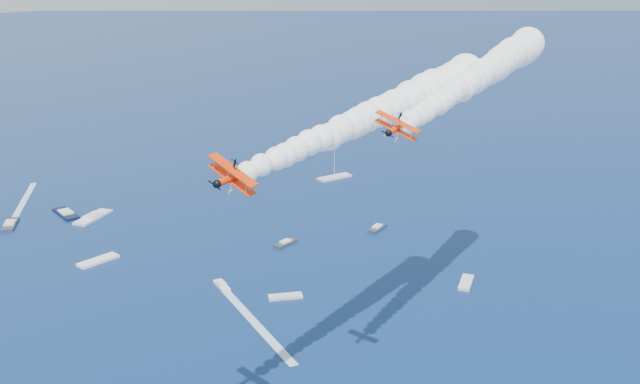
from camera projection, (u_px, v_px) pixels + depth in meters
biplane_lead at (397, 128)px, 109.01m from camera, size 9.17×10.18×6.90m
biplane_trail at (234, 177)px, 96.99m from camera, size 9.55×10.95×7.93m
smoke_trail_lead at (478, 77)px, 136.05m from camera, size 72.16×58.62×12.59m
smoke_trail_trail at (378, 113)px, 122.00m from camera, size 71.72×48.41×12.59m
spectator_boats at (60, 268)px, 193.74m from camera, size 207.19×163.57×0.70m
boat_wakes at (22, 274)px, 191.04m from camera, size 110.26×155.87×0.04m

